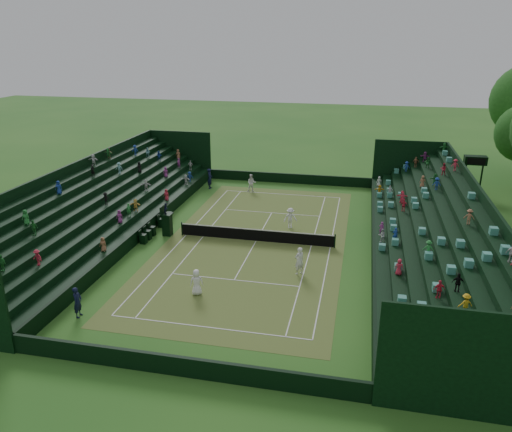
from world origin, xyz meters
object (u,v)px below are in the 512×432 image
Objects in this scene: umpire_chair at (167,222)px; player_far_west at (252,183)px; player_near_west at (197,282)px; player_far_east at (290,218)px; tennis_net at (256,235)px; player_near_east at (299,261)px.

umpire_chair reaches higher than player_far_west.
player_far_east is (3.76, 11.88, 0.03)m from player_near_west.
player_near_west is 12.46m from player_far_east.
player_far_east is (2.07, 3.26, 0.30)m from tennis_net.
player_near_west is 0.86× the size of player_near_east.
umpire_chair is 1.61× the size of player_near_west.
player_far_west reaches higher than tennis_net.
player_near_east is (3.83, -4.68, 0.40)m from tennis_net.
umpire_chair is at bearing -178.81° from player_far_east.
tennis_net is at bearing -87.10° from player_far_west.
umpire_chair is at bearing -178.19° from tennis_net.
player_near_west is at bearing -97.51° from player_far_west.
tennis_net is 6.71× the size of player_far_west.
tennis_net is 6.29× the size of player_near_east.
tennis_net is 3.87m from player_far_east.
player_far_east is (5.15, -8.88, -0.04)m from player_far_west.
player_far_west is 10.27m from player_far_east.
player_near_east is at bearing -97.53° from player_far_east.
player_near_east is (5.52, 3.93, 0.13)m from player_near_west.
player_near_west is at bearing -101.11° from tennis_net.
player_far_east is at bearing -128.39° from player_near_west.
player_near_west is at bearing -7.49° from player_near_east.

